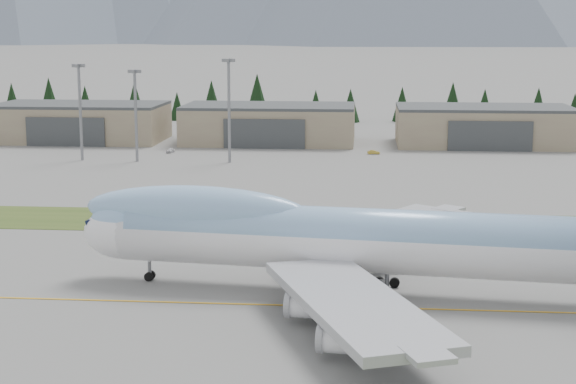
# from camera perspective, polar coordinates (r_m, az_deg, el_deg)

# --- Properties ---
(ground) EXTENTS (7000.00, 7000.00, 0.00)m
(ground) POSITION_cam_1_polar(r_m,az_deg,el_deg) (103.73, -1.82, -7.30)
(ground) COLOR #60605E
(ground) RESTS_ON ground
(grass_strip_far) EXTENTS (400.00, 18.00, 0.08)m
(grass_strip_far) POSITION_cam_1_polar(r_m,az_deg,el_deg) (147.02, 0.24, -1.97)
(grass_strip_far) COLOR #364D1B
(grass_strip_far) RESTS_ON ground
(taxiway_line_main) EXTENTS (400.00, 0.40, 0.02)m
(taxiway_line_main) POSITION_cam_1_polar(r_m,az_deg,el_deg) (103.73, -1.82, -7.30)
(taxiway_line_main) COLOR gold
(taxiway_line_main) RESTS_ON ground
(boeing_747_freighter) EXTENTS (78.30, 66.95, 20.56)m
(boeing_747_freighter) POSITION_cam_1_polar(r_m,az_deg,el_deg) (106.96, 3.93, -3.00)
(boeing_747_freighter) COLOR white
(boeing_747_freighter) RESTS_ON ground
(hangar_left) EXTENTS (48.00, 26.60, 10.80)m
(hangar_left) POSITION_cam_1_polar(r_m,az_deg,el_deg) (262.44, -13.27, 4.43)
(hangar_left) COLOR #87725E
(hangar_left) RESTS_ON ground
(hangar_center) EXTENTS (48.00, 26.60, 10.80)m
(hangar_center) POSITION_cam_1_polar(r_m,az_deg,el_deg) (250.81, -1.21, 4.44)
(hangar_center) COLOR #87725E
(hangar_center) RESTS_ON ground
(hangar_right) EXTENTS (48.00, 26.60, 10.80)m
(hangar_right) POSITION_cam_1_polar(r_m,az_deg,el_deg) (251.58, 12.54, 4.21)
(hangar_right) COLOR #87725E
(hangar_right) RESTS_ON ground
(floodlight_masts) EXTENTS (202.99, 9.06, 24.88)m
(floodlight_masts) POSITION_cam_1_polar(r_m,az_deg,el_deg) (210.23, 0.28, 6.25)
(floodlight_masts) COLOR gray
(floodlight_masts) RESTS_ON ground
(service_vehicle_a) EXTENTS (1.91, 3.67, 1.19)m
(service_vehicle_a) POSITION_cam_1_polar(r_m,az_deg,el_deg) (232.63, -7.61, 2.54)
(service_vehicle_a) COLOR silver
(service_vehicle_a) RESTS_ON ground
(service_vehicle_b) EXTENTS (3.32, 1.50, 1.06)m
(service_vehicle_b) POSITION_cam_1_polar(r_m,az_deg,el_deg) (228.79, 5.55, 2.45)
(service_vehicle_b) COLOR #B0922C
(service_vehicle_b) RESTS_ON ground
(service_vehicle_c) EXTENTS (2.83, 4.50, 1.21)m
(service_vehicle_c) POSITION_cam_1_polar(r_m,az_deg,el_deg) (245.60, 16.97, 2.59)
(service_vehicle_c) COLOR #A2A3A7
(service_vehicle_c) RESTS_ON ground
(conifer_belt) EXTENTS (266.61, 15.39, 16.62)m
(conifer_belt) POSITION_cam_1_polar(r_m,az_deg,el_deg) (312.54, 0.05, 5.88)
(conifer_belt) COLOR black
(conifer_belt) RESTS_ON ground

